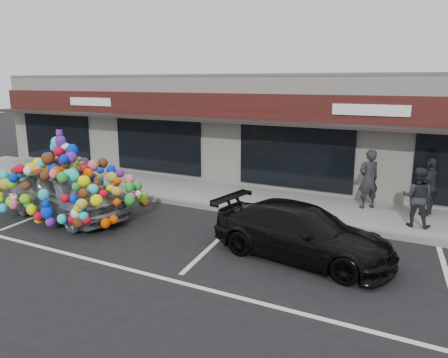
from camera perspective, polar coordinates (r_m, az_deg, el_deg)
The scene contains 12 objects.
ground at distance 12.83m, azimuth -12.33°, elevation -6.01°, with size 90.00×90.00×0.00m, color black.
shop_building at distance 19.43m, azimuth 3.78°, elevation 7.10°, with size 24.00×7.20×4.31m.
sidewalk at distance 15.91m, azimuth -3.00°, elevation -1.79°, with size 26.00×3.00×0.15m, color gray.
kerb at distance 14.70m, azimuth -6.03°, elevation -3.07°, with size 26.00×0.18×0.16m, color slate.
parking_stripe_left at distance 15.16m, azimuth -21.11°, elevation -3.66°, with size 0.12×4.40×0.01m, color silver.
parking_stripe_mid at distance 11.45m, azimuth -0.82°, elevation -7.99°, with size 0.12×4.40×0.01m, color silver.
lane_line at distance 9.98m, azimuth -12.10°, elevation -11.52°, with size 14.00×0.12×0.01m, color silver.
toy_car at distance 13.93m, azimuth -20.01°, elevation -1.10°, with size 3.13×4.88×2.69m.
black_sedan at distance 10.33m, azimuth 10.12°, elevation -6.88°, with size 4.30×1.75×1.25m, color black.
pedestrian_a at distance 14.25m, azimuth 18.36°, elevation -0.01°, with size 0.67×0.44×1.85m, color #24242A.
pedestrian_b at distance 12.95m, azimuth 23.93°, elevation -2.18°, with size 0.80×0.62×1.64m, color black.
pedestrian_c at distance 14.19m, azimuth 25.29°, elevation -0.93°, with size 0.42×1.00×1.71m, color #262429.
Camera 1 is at (8.01, -9.16, 4.05)m, focal length 35.00 mm.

